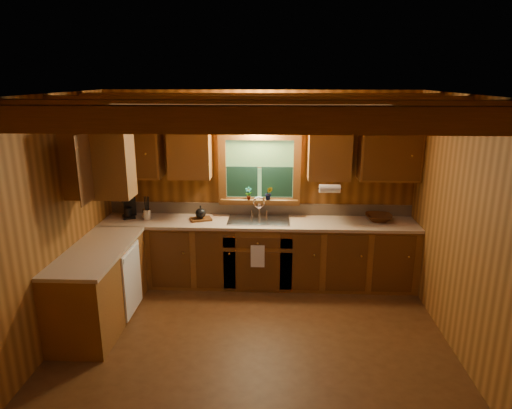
{
  "coord_description": "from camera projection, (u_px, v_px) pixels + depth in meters",
  "views": [
    {
      "loc": [
        0.23,
        -4.19,
        2.76
      ],
      "look_at": [
        0.0,
        0.8,
        1.35
      ],
      "focal_mm": 31.79,
      "sensor_mm": 36.0,
      "label": 1
    }
  ],
  "objects": [
    {
      "name": "base_cabinets",
      "position": [
        220.0,
        262.0,
        5.93
      ],
      "size": [
        4.2,
        2.22,
        0.86
      ],
      "color": "brown",
      "rests_on": "ground"
    },
    {
      "name": "dishwasher_panel",
      "position": [
        132.0,
        280.0,
        5.39
      ],
      "size": [
        0.02,
        0.6,
        0.8
      ],
      "primitive_type": "cube",
      "color": "white",
      "rests_on": "base_cabinets"
    },
    {
      "name": "dish_towel",
      "position": [
        258.0,
        256.0,
        5.86
      ],
      "size": [
        0.18,
        0.01,
        0.3
      ],
      "primitive_type": "cube",
      "color": "white",
      "rests_on": "base_cabinets"
    },
    {
      "name": "room",
      "position": [
        252.0,
        232.0,
        4.43
      ],
      "size": [
        4.2,
        4.2,
        4.2
      ],
      "color": "#4F2D13",
      "rests_on": "ground"
    },
    {
      "name": "potted_plant_left",
      "position": [
        248.0,
        193.0,
        6.18
      ],
      "size": [
        0.1,
        0.07,
        0.18
      ],
      "primitive_type": "imported",
      "rotation": [
        0.0,
        0.0,
        0.04
      ],
      "color": "#542E12",
      "rests_on": "window_sill"
    },
    {
      "name": "wall_sconce",
      "position": [
        259.0,
        124.0,
        5.88
      ],
      "size": [
        0.45,
        0.21,
        0.17
      ],
      "color": "black",
      "rests_on": "room"
    },
    {
      "name": "coffee_maker",
      "position": [
        129.0,
        207.0,
        6.2
      ],
      "size": [
        0.16,
        0.2,
        0.28
      ],
      "rotation": [
        0.0,
        0.0,
        0.41
      ],
      "color": "black",
      "rests_on": "countertop"
    },
    {
      "name": "paper_towel_roll",
      "position": [
        330.0,
        189.0,
        5.85
      ],
      "size": [
        0.27,
        0.11,
        0.11
      ],
      "primitive_type": "cylinder",
      "rotation": [
        0.0,
        1.57,
        0.0
      ],
      "color": "white",
      "rests_on": "upper_cabinets"
    },
    {
      "name": "countertop",
      "position": [
        220.0,
        229.0,
        5.81
      ],
      "size": [
        4.2,
        2.24,
        0.04
      ],
      "color": "tan",
      "rests_on": "base_cabinets"
    },
    {
      "name": "sink",
      "position": [
        259.0,
        224.0,
        6.1
      ],
      "size": [
        0.82,
        0.48,
        0.43
      ],
      "color": "silver",
      "rests_on": "countertop"
    },
    {
      "name": "cutting_board",
      "position": [
        201.0,
        219.0,
        6.1
      ],
      "size": [
        0.33,
        0.28,
        0.02
      ],
      "primitive_type": "cube",
      "rotation": [
        0.0,
        0.0,
        0.36
      ],
      "color": "#542E12",
      "rests_on": "countertop"
    },
    {
      "name": "teakettle",
      "position": [
        201.0,
        213.0,
        6.08
      ],
      "size": [
        0.14,
        0.14,
        0.18
      ],
      "rotation": [
        0.0,
        0.0,
        -0.04
      ],
      "color": "black",
      "rests_on": "cutting_board"
    },
    {
      "name": "window",
      "position": [
        260.0,
        171.0,
        6.17
      ],
      "size": [
        1.12,
        0.08,
        1.0
      ],
      "color": "brown",
      "rests_on": "room"
    },
    {
      "name": "utensil_crock",
      "position": [
        147.0,
        214.0,
        6.11
      ],
      "size": [
        0.11,
        0.11,
        0.32
      ],
      "rotation": [
        0.0,
        0.0,
        0.05
      ],
      "color": "silver",
      "rests_on": "countertop"
    },
    {
      "name": "window_sill",
      "position": [
        259.0,
        200.0,
        6.23
      ],
      "size": [
        1.06,
        0.14,
        0.04
      ],
      "primitive_type": "cube",
      "color": "brown",
      "rests_on": "room"
    },
    {
      "name": "wicker_basket",
      "position": [
        378.0,
        218.0,
        6.06
      ],
      "size": [
        0.39,
        0.39,
        0.09
      ],
      "primitive_type": "imported",
      "rotation": [
        0.0,
        0.0,
        -0.1
      ],
      "color": "#48230C",
      "rests_on": "countertop"
    },
    {
      "name": "ceiling_beams",
      "position": [
        252.0,
        108.0,
        4.11
      ],
      "size": [
        4.2,
        2.54,
        0.18
      ],
      "color": "brown",
      "rests_on": "room"
    },
    {
      "name": "potted_plant_right",
      "position": [
        269.0,
        193.0,
        6.16
      ],
      "size": [
        0.11,
        0.09,
        0.19
      ],
      "primitive_type": "imported",
      "rotation": [
        0.0,
        0.0,
        -0.07
      ],
      "color": "#542E12",
      "rests_on": "window_sill"
    },
    {
      "name": "backsplash",
      "position": [
        260.0,
        209.0,
        6.33
      ],
      "size": [
        4.2,
        0.02,
        0.16
      ],
      "primitive_type": "cube",
      "color": "tan",
      "rests_on": "room"
    },
    {
      "name": "upper_cabinets",
      "position": [
        213.0,
        153.0,
        5.68
      ],
      "size": [
        4.19,
        1.77,
        0.78
      ],
      "color": "brown",
      "rests_on": "room"
    }
  ]
}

